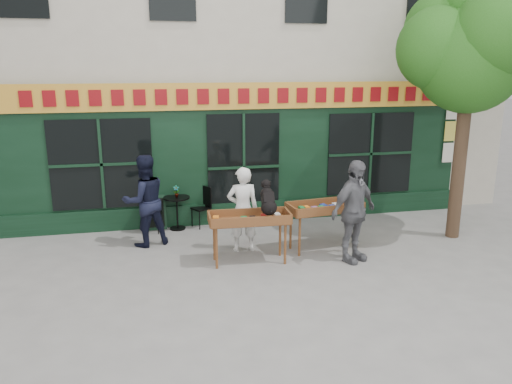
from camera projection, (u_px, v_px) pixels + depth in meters
ground at (266, 257)px, 9.86m from camera, size 80.00×80.00×0.00m
building at (219, 18)px, 14.29m from camera, size 14.00×7.26×10.00m
street_tree at (472, 43)px, 10.09m from camera, size 3.05×2.90×5.60m
book_cart_center at (249, 221)px, 9.40m from camera, size 1.52×0.68×0.99m
dog at (268, 197)px, 9.31m from camera, size 0.36×0.61×0.60m
woman at (243, 209)px, 10.01m from camera, size 0.65×0.44×1.74m
book_cart_right at (325, 210)px, 10.12m from camera, size 1.57×0.81×0.99m
man_right at (354, 212)px, 9.43m from camera, size 1.25×0.96×1.98m
bistro_table at (177, 206)px, 11.39m from camera, size 0.60×0.60×0.76m
bistro_chair_left at (148, 208)px, 11.18m from camera, size 0.45×0.44×0.95m
bistro_chair_right at (204, 203)px, 11.61m from camera, size 0.50×0.49×0.95m
potted_plant at (176, 191)px, 11.30m from camera, size 0.14×0.10×0.27m
man_left at (145, 201)px, 10.29m from camera, size 1.12×1.00×1.92m
chalkboard at (154, 213)px, 11.40m from camera, size 0.57×0.23×0.79m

